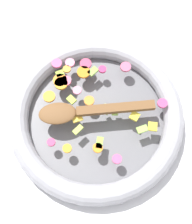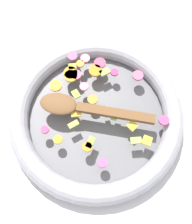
{
  "view_description": "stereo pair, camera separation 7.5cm",
  "coord_description": "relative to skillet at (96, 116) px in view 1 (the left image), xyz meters",
  "views": [
    {
      "loc": [
        0.09,
        -0.26,
        0.75
      ],
      "look_at": [
        0.0,
        0.0,
        0.05
      ],
      "focal_mm": 50.0,
      "sensor_mm": 36.0,
      "label": 1
    },
    {
      "loc": [
        0.16,
        -0.23,
        0.75
      ],
      "look_at": [
        0.0,
        0.0,
        0.05
      ],
      "focal_mm": 50.0,
      "sensor_mm": 36.0,
      "label": 2
    }
  ],
  "objects": [
    {
      "name": "ground_plane",
      "position": [
        0.0,
        0.0,
        -0.02
      ],
      "size": [
        4.0,
        4.0,
        0.0
      ],
      "primitive_type": "plane",
      "color": "silver"
    },
    {
      "name": "skillet",
      "position": [
        0.0,
        0.0,
        0.0
      ],
      "size": [
        0.44,
        0.44,
        0.05
      ],
      "color": "slate",
      "rests_on": "ground_plane"
    },
    {
      "name": "chopped_vegetables",
      "position": [
        -0.04,
        0.04,
        0.03
      ],
      "size": [
        0.32,
        0.28,
        0.01
      ],
      "color": "orange",
      "rests_on": "skillet"
    },
    {
      "name": "wooden_spoon",
      "position": [
        -0.03,
        -0.01,
        0.04
      ],
      "size": [
        0.27,
        0.15,
        0.01
      ],
      "color": "brown",
      "rests_on": "chopped_vegetables"
    }
  ]
}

